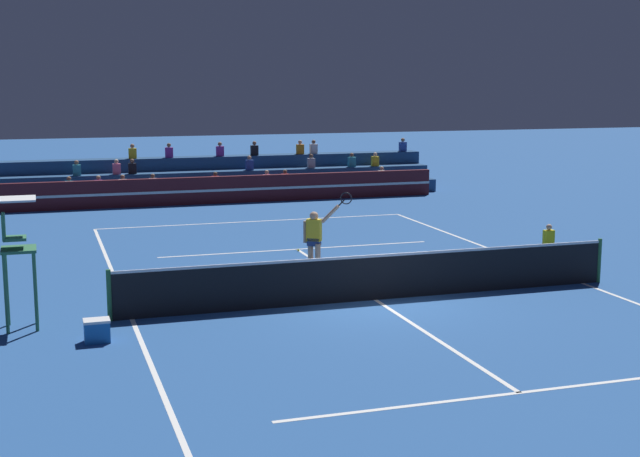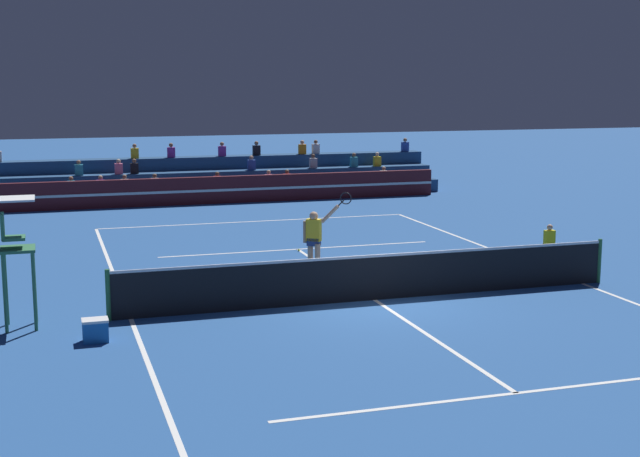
# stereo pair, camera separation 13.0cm
# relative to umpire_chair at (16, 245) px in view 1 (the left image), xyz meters

# --- Properties ---
(ground_plane) EXTENTS (120.00, 120.00, 0.00)m
(ground_plane) POSITION_rel_umpire_chair_xyz_m (7.72, 0.00, -1.72)
(ground_plane) COLOR #285699
(court_lines) EXTENTS (11.10, 23.90, 0.01)m
(court_lines) POSITION_rel_umpire_chair_xyz_m (7.72, 0.00, -1.71)
(court_lines) COLOR white
(court_lines) RESTS_ON ground
(tennis_net) EXTENTS (12.00, 0.10, 1.10)m
(tennis_net) POSITION_rel_umpire_chair_xyz_m (7.72, 0.00, -1.17)
(tennis_net) COLOR #2D6B38
(tennis_net) RESTS_ON ground
(sponsor_banner_wall) EXTENTS (18.00, 0.26, 1.10)m
(sponsor_banner_wall) POSITION_rel_umpire_chair_xyz_m (7.72, 16.86, -1.17)
(sponsor_banner_wall) COLOR #51191E
(sponsor_banner_wall) RESTS_ON ground
(bleacher_stand) EXTENTS (19.51, 2.85, 2.28)m
(bleacher_stand) POSITION_rel_umpire_chair_xyz_m (7.72, 19.40, -1.07)
(bleacher_stand) COLOR navy
(bleacher_stand) RESTS_ON ground
(umpire_chair) EXTENTS (0.76, 0.84, 2.67)m
(umpire_chair) POSITION_rel_umpire_chair_xyz_m (0.00, 0.00, 0.00)
(umpire_chair) COLOR #337047
(umpire_chair) RESTS_ON ground
(ball_kid_courtside) EXTENTS (0.30, 0.36, 0.84)m
(ball_kid_courtside) POSITION_rel_umpire_chair_xyz_m (14.55, 3.70, -1.39)
(ball_kid_courtside) COLOR black
(ball_kid_courtside) RESTS_ON ground
(tennis_player) EXTENTS (1.10, 0.88, 2.30)m
(tennis_player) POSITION_rel_umpire_chair_xyz_m (7.08, 2.57, -0.74)
(tennis_player) COLOR tan
(tennis_player) RESTS_ON ground
(tennis_ball) EXTENTS (0.07, 0.07, 0.07)m
(tennis_ball) POSITION_rel_umpire_chair_xyz_m (7.68, 6.14, -1.68)
(tennis_ball) COLOR #C6DB33
(tennis_ball) RESTS_ON ground
(equipment_cooler) EXTENTS (0.50, 0.38, 0.45)m
(equipment_cooler) POSITION_rel_umpire_chair_xyz_m (1.42, -1.46, -1.49)
(equipment_cooler) COLOR #1E66B2
(equipment_cooler) RESTS_ON ground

